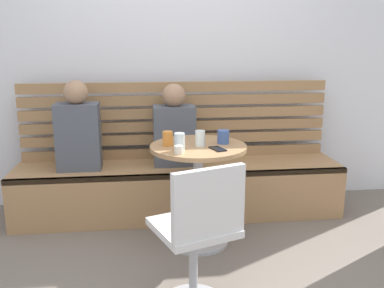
{
  "coord_description": "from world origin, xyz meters",
  "views": [
    {
      "loc": [
        -0.29,
        -2.22,
        1.46
      ],
      "look_at": [
        0.04,
        0.66,
        0.75
      ],
      "focal_mm": 40.16,
      "sensor_mm": 36.0,
      "label": 1
    }
  ],
  "objects_px": {
    "booth_bench": "(179,190)",
    "person_child_left": "(174,129)",
    "cup_tumbler_orange": "(168,138)",
    "white_chair": "(199,233)",
    "person_adult": "(78,130)",
    "cup_glass_tall": "(179,142)",
    "cup_espresso_small": "(179,150)",
    "cup_mug_blue": "(223,137)",
    "cafe_table": "(198,175)",
    "cup_water_clear": "(200,138)",
    "phone_on_table": "(218,149)"
  },
  "relations": [
    {
      "from": "booth_bench",
      "to": "person_child_left",
      "type": "height_order",
      "value": "person_child_left"
    },
    {
      "from": "cup_tumbler_orange",
      "to": "white_chair",
      "type": "bearing_deg",
      "value": -82.49
    },
    {
      "from": "person_adult",
      "to": "person_child_left",
      "type": "relative_size",
      "value": 1.06
    },
    {
      "from": "cup_tumbler_orange",
      "to": "cup_glass_tall",
      "type": "distance_m",
      "value": 0.17
    },
    {
      "from": "cup_espresso_small",
      "to": "booth_bench",
      "type": "bearing_deg",
      "value": 84.86
    },
    {
      "from": "cup_espresso_small",
      "to": "cup_mug_blue",
      "type": "bearing_deg",
      "value": 36.56
    },
    {
      "from": "cup_glass_tall",
      "to": "person_adult",
      "type": "bearing_deg",
      "value": 138.31
    },
    {
      "from": "cafe_table",
      "to": "cup_glass_tall",
      "type": "relative_size",
      "value": 6.17
    },
    {
      "from": "white_chair",
      "to": "cup_water_clear",
      "type": "relative_size",
      "value": 7.73
    },
    {
      "from": "white_chair",
      "to": "person_adult",
      "type": "bearing_deg",
      "value": 120.54
    },
    {
      "from": "booth_bench",
      "to": "cup_espresso_small",
      "type": "relative_size",
      "value": 48.21
    },
    {
      "from": "white_chair",
      "to": "cup_glass_tall",
      "type": "height_order",
      "value": "cup_glass_tall"
    },
    {
      "from": "cup_glass_tall",
      "to": "cup_mug_blue",
      "type": "xyz_separation_m",
      "value": [
        0.33,
        0.17,
        -0.01
      ]
    },
    {
      "from": "cafe_table",
      "to": "person_adult",
      "type": "distance_m",
      "value": 1.07
    },
    {
      "from": "cup_espresso_small",
      "to": "cup_glass_tall",
      "type": "height_order",
      "value": "cup_glass_tall"
    },
    {
      "from": "white_chair",
      "to": "cup_espresso_small",
      "type": "bearing_deg",
      "value": 95.2
    },
    {
      "from": "booth_bench",
      "to": "phone_on_table",
      "type": "distance_m",
      "value": 0.87
    },
    {
      "from": "cafe_table",
      "to": "cup_espresso_small",
      "type": "bearing_deg",
      "value": -125.77
    },
    {
      "from": "person_child_left",
      "to": "cup_glass_tall",
      "type": "distance_m",
      "value": 0.71
    },
    {
      "from": "white_chair",
      "to": "person_child_left",
      "type": "bearing_deg",
      "value": 90.94
    },
    {
      "from": "booth_bench",
      "to": "cup_water_clear",
      "type": "xyz_separation_m",
      "value": [
        0.1,
        -0.57,
        0.57
      ]
    },
    {
      "from": "person_child_left",
      "to": "cup_water_clear",
      "type": "bearing_deg",
      "value": -77.24
    },
    {
      "from": "cup_glass_tall",
      "to": "cup_tumbler_orange",
      "type": "bearing_deg",
      "value": 113.59
    },
    {
      "from": "cup_water_clear",
      "to": "cup_glass_tall",
      "type": "bearing_deg",
      "value": -144.09
    },
    {
      "from": "booth_bench",
      "to": "person_child_left",
      "type": "bearing_deg",
      "value": 141.48
    },
    {
      "from": "cup_espresso_small",
      "to": "cup_tumbler_orange",
      "type": "relative_size",
      "value": 0.56
    },
    {
      "from": "white_chair",
      "to": "phone_on_table",
      "type": "relative_size",
      "value": 6.07
    },
    {
      "from": "person_child_left",
      "to": "white_chair",
      "type": "bearing_deg",
      "value": -89.06
    },
    {
      "from": "cafe_table",
      "to": "phone_on_table",
      "type": "relative_size",
      "value": 5.29
    },
    {
      "from": "white_chair",
      "to": "cup_mug_blue",
      "type": "distance_m",
      "value": 0.95
    },
    {
      "from": "booth_bench",
      "to": "person_adult",
      "type": "bearing_deg",
      "value": -179.39
    },
    {
      "from": "phone_on_table",
      "to": "cup_mug_blue",
      "type": "bearing_deg",
      "value": 48.52
    },
    {
      "from": "cafe_table",
      "to": "cup_mug_blue",
      "type": "relative_size",
      "value": 7.79
    },
    {
      "from": "cup_glass_tall",
      "to": "cup_water_clear",
      "type": "bearing_deg",
      "value": 35.91
    },
    {
      "from": "person_child_left",
      "to": "phone_on_table",
      "type": "xyz_separation_m",
      "value": [
        0.24,
        -0.7,
        0.01
      ]
    },
    {
      "from": "cup_mug_blue",
      "to": "cup_glass_tall",
      "type": "bearing_deg",
      "value": -152.24
    },
    {
      "from": "cup_water_clear",
      "to": "white_chair",
      "type": "bearing_deg",
      "value": -98.15
    },
    {
      "from": "cup_water_clear",
      "to": "cup_mug_blue",
      "type": "bearing_deg",
      "value": 19.44
    },
    {
      "from": "cup_glass_tall",
      "to": "cup_espresso_small",
      "type": "bearing_deg",
      "value": -99.32
    },
    {
      "from": "white_chair",
      "to": "cup_glass_tall",
      "type": "relative_size",
      "value": 7.08
    },
    {
      "from": "cup_glass_tall",
      "to": "cup_mug_blue",
      "type": "relative_size",
      "value": 1.26
    },
    {
      "from": "cafe_table",
      "to": "booth_bench",
      "type": "bearing_deg",
      "value": 99.41
    },
    {
      "from": "person_child_left",
      "to": "cup_mug_blue",
      "type": "xyz_separation_m",
      "value": [
        0.31,
        -0.53,
        0.05
      ]
    },
    {
      "from": "phone_on_table",
      "to": "cup_glass_tall",
      "type": "bearing_deg",
      "value": 162.64
    },
    {
      "from": "cafe_table",
      "to": "phone_on_table",
      "type": "height_order",
      "value": "phone_on_table"
    },
    {
      "from": "cafe_table",
      "to": "cup_mug_blue",
      "type": "distance_m",
      "value": 0.33
    },
    {
      "from": "cafe_table",
      "to": "person_child_left",
      "type": "bearing_deg",
      "value": 102.53
    },
    {
      "from": "cup_glass_tall",
      "to": "white_chair",
      "type": "bearing_deg",
      "value": -86.53
    },
    {
      "from": "cup_glass_tall",
      "to": "phone_on_table",
      "type": "bearing_deg",
      "value": 1.41
    },
    {
      "from": "cup_water_clear",
      "to": "person_child_left",
      "type": "bearing_deg",
      "value": 102.76
    }
  ]
}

